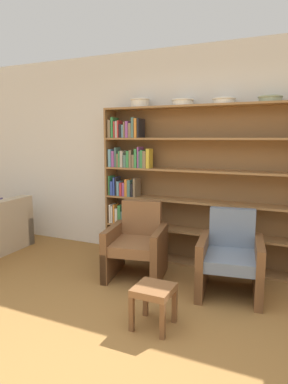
# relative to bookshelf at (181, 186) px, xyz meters

# --- Properties ---
(ground_plane) EXTENTS (24.00, 24.00, 0.00)m
(ground_plane) POSITION_rel_bookshelf_xyz_m (0.18, -2.42, -1.00)
(ground_plane) COLOR olive
(wall_back) EXTENTS (12.00, 0.06, 2.75)m
(wall_back) POSITION_rel_bookshelf_xyz_m (0.18, 0.17, 0.38)
(wall_back) COLOR silver
(wall_back) RESTS_ON ground
(bookshelf) EXTENTS (2.58, 0.30, 2.00)m
(bookshelf) POSITION_rel_bookshelf_xyz_m (0.00, 0.00, 0.00)
(bookshelf) COLOR olive
(bookshelf) RESTS_ON ground
(bowl_slate) EXTENTS (0.25, 0.25, 0.11)m
(bowl_slate) POSITION_rel_bookshelf_xyz_m (-0.58, -0.02, 1.07)
(bowl_slate) COLOR silver
(bowl_slate) RESTS_ON bookshelf
(bowl_cream) EXTENTS (0.28, 0.28, 0.08)m
(bowl_cream) POSITION_rel_bookshelf_xyz_m (0.01, -0.02, 1.05)
(bowl_cream) COLOR silver
(bowl_cream) RESTS_ON bookshelf
(bowl_copper) EXTENTS (0.27, 0.27, 0.07)m
(bowl_copper) POSITION_rel_bookshelf_xyz_m (0.51, -0.02, 1.04)
(bowl_copper) COLOR silver
(bowl_copper) RESTS_ON bookshelf
(bowl_terracotta) EXTENTS (0.27, 0.27, 0.07)m
(bowl_terracotta) POSITION_rel_bookshelf_xyz_m (1.02, -0.02, 1.04)
(bowl_terracotta) COLOR gray
(bowl_terracotta) RESTS_ON bookshelf
(armchair_leather) EXTENTS (0.76, 0.79, 0.85)m
(armchair_leather) POSITION_rel_bookshelf_xyz_m (-0.31, -0.67, -0.62)
(armchair_leather) COLOR brown
(armchair_leather) RESTS_ON ground
(armchair_cushioned) EXTENTS (0.74, 0.77, 0.85)m
(armchair_cushioned) POSITION_rel_bookshelf_xyz_m (0.78, -0.67, -0.62)
(armchair_cushioned) COLOR brown
(armchair_cushioned) RESTS_ON ground
(footstool) EXTENTS (0.32, 0.32, 0.36)m
(footstool) POSITION_rel_bookshelf_xyz_m (0.32, -1.62, -0.71)
(footstool) COLOR brown
(footstool) RESTS_ON ground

